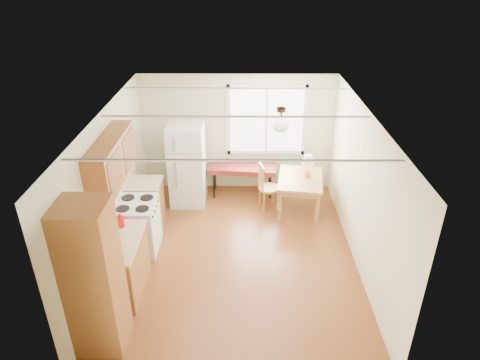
{
  "coord_description": "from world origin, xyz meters",
  "views": [
    {
      "loc": [
        0.11,
        -5.89,
        4.53
      ],
      "look_at": [
        0.07,
        0.58,
        1.15
      ],
      "focal_mm": 32.0,
      "sensor_mm": 36.0,
      "label": 1
    }
  ],
  "objects_px": {
    "dining_table": "(300,182)",
    "chair": "(265,183)",
    "bench": "(242,169)",
    "refrigerator": "(187,165)"
  },
  "relations": [
    {
      "from": "bench",
      "to": "chair",
      "type": "relative_size",
      "value": 1.51
    },
    {
      "from": "chair",
      "to": "bench",
      "type": "bearing_deg",
      "value": 112.89
    },
    {
      "from": "refrigerator",
      "to": "dining_table",
      "type": "bearing_deg",
      "value": -6.34
    },
    {
      "from": "dining_table",
      "to": "chair",
      "type": "height_order",
      "value": "chair"
    },
    {
      "from": "dining_table",
      "to": "chair",
      "type": "relative_size",
      "value": 1.28
    },
    {
      "from": "dining_table",
      "to": "chair",
      "type": "distance_m",
      "value": 0.69
    },
    {
      "from": "bench",
      "to": "dining_table",
      "type": "height_order",
      "value": "dining_table"
    },
    {
      "from": "refrigerator",
      "to": "dining_table",
      "type": "relative_size",
      "value": 1.36
    },
    {
      "from": "bench",
      "to": "chair",
      "type": "distance_m",
      "value": 0.74
    },
    {
      "from": "bench",
      "to": "chair",
      "type": "xyz_separation_m",
      "value": [
        0.45,
        -0.58,
        -0.03
      ]
    }
  ]
}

